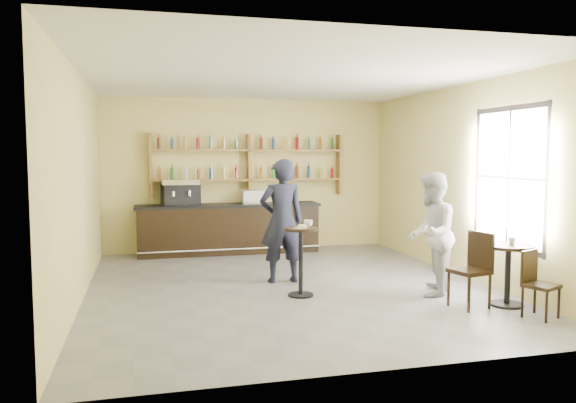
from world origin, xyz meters
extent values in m
plane|color=slate|center=(0.00, 0.00, 0.00)|extent=(7.00, 7.00, 0.00)
plane|color=white|center=(0.00, 0.00, 3.20)|extent=(7.00, 7.00, 0.00)
plane|color=#D3C778|center=(0.00, 3.50, 1.60)|extent=(7.00, 0.00, 7.00)
plane|color=#D3C778|center=(0.00, -3.50, 1.60)|extent=(7.00, 0.00, 7.00)
plane|color=#D3C778|center=(-3.00, 0.00, 1.60)|extent=(0.00, 7.00, 7.00)
plane|color=#D3C778|center=(3.00, 0.00, 1.60)|extent=(0.00, 7.00, 7.00)
plane|color=white|center=(2.99, -1.20, 1.70)|extent=(0.00, 2.00, 2.00)
cube|color=white|center=(0.03, -0.60, 0.99)|extent=(0.21, 0.21, 0.00)
torus|color=gold|center=(0.04, -0.61, 1.02)|extent=(0.13, 0.13, 0.04)
imported|color=white|center=(0.17, -0.50, 1.04)|extent=(0.14, 0.14, 0.10)
imported|color=black|center=(-0.02, 0.32, 0.99)|extent=(0.72, 0.48, 1.97)
imported|color=white|center=(2.65, -1.79, 0.88)|extent=(0.12, 0.12, 0.09)
imported|color=#ACABB1|center=(1.89, -0.98, 0.89)|extent=(1.05, 1.10, 1.79)
camera|label=1|loc=(-2.10, -8.28, 2.05)|focal=35.00mm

